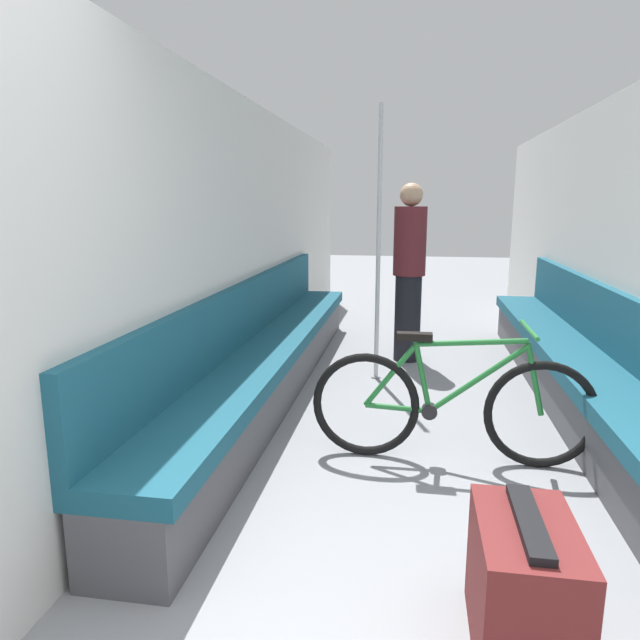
{
  "coord_description": "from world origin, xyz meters",
  "views": [
    {
      "loc": [
        -0.06,
        -1.13,
        1.49
      ],
      "look_at": [
        -0.67,
        2.56,
        0.71
      ],
      "focal_mm": 32.0,
      "sensor_mm": 36.0,
      "label": 1
    }
  ],
  "objects_px": {
    "bench_seat_row_left": "(269,358)",
    "bicycle": "(451,406)",
    "bench_seat_row_right": "(580,372)",
    "passenger_standing": "(409,271)",
    "luggage_bag": "(524,587)",
    "grab_pole_near": "(378,250)"
  },
  "relations": [
    {
      "from": "bicycle",
      "to": "passenger_standing",
      "type": "bearing_deg",
      "value": 91.08
    },
    {
      "from": "luggage_bag",
      "to": "grab_pole_near",
      "type": "bearing_deg",
      "value": 103.06
    },
    {
      "from": "passenger_standing",
      "to": "luggage_bag",
      "type": "relative_size",
      "value": 3.19
    },
    {
      "from": "grab_pole_near",
      "to": "passenger_standing",
      "type": "relative_size",
      "value": 1.36
    },
    {
      "from": "passenger_standing",
      "to": "luggage_bag",
      "type": "bearing_deg",
      "value": 87.15
    },
    {
      "from": "bench_seat_row_right",
      "to": "grab_pole_near",
      "type": "relative_size",
      "value": 2.16
    },
    {
      "from": "bicycle",
      "to": "luggage_bag",
      "type": "xyz_separation_m",
      "value": [
        0.16,
        -1.43,
        -0.11
      ]
    },
    {
      "from": "passenger_standing",
      "to": "bench_seat_row_left",
      "type": "bearing_deg",
      "value": 38.34
    },
    {
      "from": "bench_seat_row_left",
      "to": "bench_seat_row_right",
      "type": "bearing_deg",
      "value": 0.0
    },
    {
      "from": "bicycle",
      "to": "grab_pole_near",
      "type": "xyz_separation_m",
      "value": [
        -0.53,
        1.54,
        0.76
      ]
    },
    {
      "from": "bench_seat_row_left",
      "to": "bicycle",
      "type": "bearing_deg",
      "value": -36.81
    },
    {
      "from": "bench_seat_row_left",
      "to": "grab_pole_near",
      "type": "height_order",
      "value": "grab_pole_near"
    },
    {
      "from": "grab_pole_near",
      "to": "passenger_standing",
      "type": "bearing_deg",
      "value": 68.22
    },
    {
      "from": "bicycle",
      "to": "passenger_standing",
      "type": "relative_size",
      "value": 0.98
    },
    {
      "from": "bench_seat_row_left",
      "to": "bench_seat_row_right",
      "type": "height_order",
      "value": "same"
    },
    {
      "from": "bicycle",
      "to": "grab_pole_near",
      "type": "relative_size",
      "value": 0.72
    },
    {
      "from": "grab_pole_near",
      "to": "bicycle",
      "type": "bearing_deg",
      "value": -71.03
    },
    {
      "from": "bench_seat_row_right",
      "to": "passenger_standing",
      "type": "xyz_separation_m",
      "value": [
        -1.25,
        1.17,
        0.56
      ]
    },
    {
      "from": "bicycle",
      "to": "luggage_bag",
      "type": "distance_m",
      "value": 1.44
    },
    {
      "from": "bicycle",
      "to": "passenger_standing",
      "type": "xyz_separation_m",
      "value": [
        -0.28,
        2.17,
        0.52
      ]
    },
    {
      "from": "bench_seat_row_left",
      "to": "bicycle",
      "type": "height_order",
      "value": "bench_seat_row_left"
    },
    {
      "from": "bench_seat_row_right",
      "to": "luggage_bag",
      "type": "relative_size",
      "value": 9.35
    }
  ]
}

